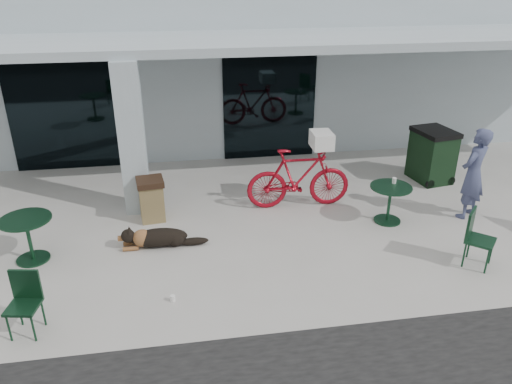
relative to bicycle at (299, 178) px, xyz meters
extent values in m
plane|color=#B5B2AB|center=(-1.85, -1.90, -0.66)|extent=(80.00, 80.00, 0.00)
cube|color=#ACBAC2|center=(-1.85, 6.60, 1.59)|extent=(22.00, 7.00, 4.50)
cube|color=black|center=(-5.05, 3.08, 0.69)|extent=(2.80, 0.06, 2.70)
cube|color=black|center=(-0.05, 3.08, 0.69)|extent=(2.40, 0.06, 2.70)
cube|color=#ACBAC2|center=(-3.35, 0.40, 0.90)|extent=(0.50, 0.50, 3.12)
cube|color=#ACBAC2|center=(-1.85, 1.70, 2.55)|extent=(22.00, 2.80, 0.18)
imported|color=maroon|center=(0.00, 0.00, 0.00)|extent=(2.20, 0.68, 1.31)
cube|color=white|center=(0.45, -0.01, 0.82)|extent=(0.43, 0.57, 0.33)
cylinder|color=white|center=(-2.69, -2.91, -0.61)|extent=(0.10, 0.10, 0.10)
imported|color=#3F466A|center=(3.33, -0.99, 0.28)|extent=(0.82, 0.75, 1.88)
cylinder|color=white|center=(1.75, -0.81, 0.17)|extent=(0.10, 0.10, 0.11)
camera|label=1|loc=(-2.43, -9.34, 4.13)|focal=35.00mm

